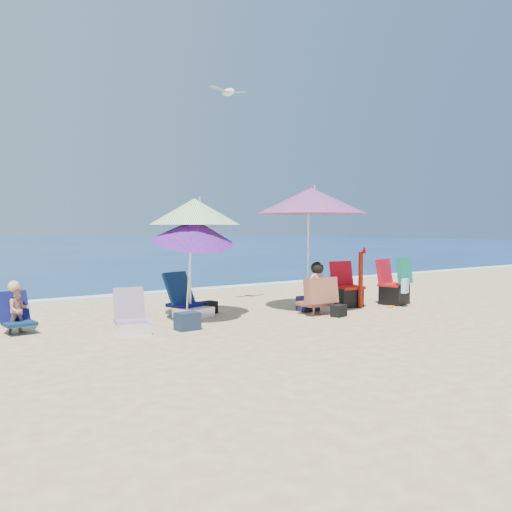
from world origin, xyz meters
TOP-DOWN VIEW (x-y plane):
  - ground at (0.00, 0.00)m, footprint 120.00×120.00m
  - foam at (0.00, 5.10)m, footprint 120.00×0.50m
  - umbrella_turquoise at (0.86, 0.77)m, footprint 2.84×2.84m
  - umbrella_striped at (-1.41, 1.36)m, footprint 2.04×2.04m
  - umbrella_blue at (-1.66, 0.94)m, footprint 1.72×1.76m
  - furled_umbrella at (1.91, 0.42)m, footprint 0.17×0.23m
  - chair_navy at (-1.45, 1.54)m, footprint 0.76×0.97m
  - chair_rainbow at (-2.92, 0.68)m, footprint 0.62×0.78m
  - camp_chair_left at (1.82, 0.74)m, footprint 0.61×0.61m
  - camp_chair_right at (2.87, 0.36)m, footprint 0.66×0.88m
  - person_center at (0.61, 0.28)m, footprint 0.69×0.58m
  - person_left at (-4.37, 1.64)m, footprint 0.50×0.60m
  - bag_navy_a at (-2.12, 0.35)m, footprint 0.37×0.27m
  - bag_black_a at (-1.00, 1.59)m, footprint 0.37×0.30m
  - bag_navy_b at (0.76, 0.74)m, footprint 0.40×0.30m
  - bag_black_b at (0.77, -0.11)m, footprint 0.32×0.26m
  - orange_item at (2.43, 0.10)m, footprint 0.24×0.18m
  - seagull at (-0.22, 2.05)m, footprint 0.80×0.37m

SIDE VIEW (x-z plane):
  - ground at x=0.00m, z-range 0.00..0.00m
  - orange_item at x=2.43m, z-range 0.00..0.03m
  - foam at x=0.00m, z-range 0.00..0.04m
  - bag_black_b at x=0.77m, z-range 0.00..0.22m
  - bag_black_a at x=-1.00m, z-range 0.00..0.23m
  - bag_navy_a at x=-2.12m, z-range 0.00..0.28m
  - bag_navy_b at x=0.76m, z-range 0.00..0.29m
  - chair_rainbow at x=-2.92m, z-range -0.16..0.52m
  - chair_navy at x=-1.45m, z-range -0.19..0.61m
  - camp_chair_left at x=1.82m, z-range -0.19..0.74m
  - camp_chair_right at x=2.87m, z-range -0.14..0.87m
  - person_left at x=-4.37m, z-range -0.04..0.78m
  - person_center at x=0.61m, z-range -0.02..0.98m
  - furled_umbrella at x=1.91m, z-range 0.06..1.32m
  - umbrella_blue at x=-1.66m, z-range 0.62..2.54m
  - umbrella_striped at x=-1.41m, z-range 0.82..3.02m
  - umbrella_turquoise at x=0.86m, z-range 0.93..3.38m
  - seagull at x=-0.22m, z-range 4.28..4.42m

